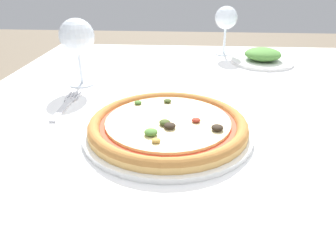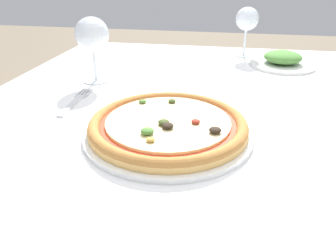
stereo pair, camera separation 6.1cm
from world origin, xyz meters
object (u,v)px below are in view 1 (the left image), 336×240
at_px(fork, 66,105).
at_px(wine_glass_far_right, 77,38).
at_px(pizza_plate, 168,126).
at_px(dining_table, 259,133).
at_px(wine_glass_far_left, 226,19).
at_px(side_plate, 262,57).

distance_m(fork, wine_glass_far_right, 0.19).
bearing_deg(fork, pizza_plate, -26.79).
distance_m(dining_table, pizza_plate, 0.28).
height_order(dining_table, fork, fork).
bearing_deg(pizza_plate, fork, 153.21).
height_order(dining_table, wine_glass_far_left, wine_glass_far_left).
xyz_separation_m(dining_table, fork, (-0.45, -0.04, 0.08)).
xyz_separation_m(fork, wine_glass_far_right, (-0.01, 0.15, 0.12)).
relative_size(fork, wine_glass_far_right, 0.98).
bearing_deg(wine_glass_far_left, dining_table, -83.60).
bearing_deg(side_plate, pizza_plate, -117.75).
distance_m(wine_glass_far_left, side_plate, 0.19).
xyz_separation_m(dining_table, side_plate, (0.06, 0.35, 0.09)).
height_order(pizza_plate, wine_glass_far_right, wine_glass_far_right).
xyz_separation_m(pizza_plate, wine_glass_far_right, (-0.25, 0.27, 0.11)).
relative_size(wine_glass_far_left, wine_glass_far_right, 0.96).
bearing_deg(side_plate, wine_glass_far_right, -154.82).
relative_size(wine_glass_far_right, side_plate, 0.87).
distance_m(wine_glass_far_right, side_plate, 0.59).
xyz_separation_m(wine_glass_far_left, wine_glass_far_right, (-0.41, -0.35, 0.00)).
bearing_deg(fork, dining_table, 5.25).
xyz_separation_m(pizza_plate, fork, (-0.24, 0.12, -0.01)).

